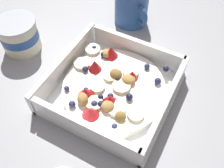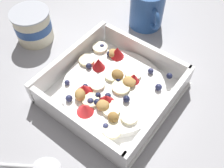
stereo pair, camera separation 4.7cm
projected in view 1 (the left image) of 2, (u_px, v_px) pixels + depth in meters
ground_plane at (111, 99)px, 0.49m from camera, size 2.40×2.40×0.00m
fruit_bowl at (111, 88)px, 0.48m from camera, size 0.22×0.22×0.06m
yogurt_cup at (19, 35)px, 0.55m from camera, size 0.09×0.09×0.07m
coffee_mug at (132, 6)px, 0.60m from camera, size 0.09×0.10×0.09m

